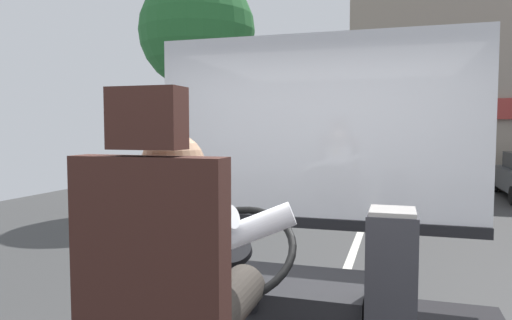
# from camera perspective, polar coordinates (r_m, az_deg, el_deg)

# --- Properties ---
(ground) EXTENTS (18.00, 44.00, 0.06)m
(ground) POSITION_cam_1_polar(r_m,az_deg,el_deg) (10.90, 13.48, -6.12)
(ground) COLOR #3A3A3A
(bus_driver) EXTENTS (0.72, 0.62, 0.73)m
(bus_driver) POSITION_cam_1_polar(r_m,az_deg,el_deg) (1.68, -8.69, -13.24)
(bus_driver) COLOR #332D28
(bus_driver) RESTS_ON driver_seat
(steering_console) EXTENTS (1.10, 1.05, 0.86)m
(steering_console) POSITION_cam_1_polar(r_m,az_deg,el_deg) (2.76, 1.08, -17.62)
(steering_console) COLOR black
(steering_console) RESTS_ON bus_floor
(fare_box) EXTENTS (0.23, 0.26, 0.86)m
(fare_box) POSITION_cam_1_polar(r_m,az_deg,el_deg) (2.40, 16.05, -15.93)
(fare_box) COLOR #333338
(fare_box) RESTS_ON bus_floor
(windshield_panel) EXTENTS (2.50, 0.08, 1.48)m
(windshield_panel) POSITION_cam_1_polar(r_m,az_deg,el_deg) (3.59, 7.05, 0.83)
(windshield_panel) COLOR silver
(street_tree) EXTENTS (2.61, 2.61, 5.33)m
(street_tree) POSITION_cam_1_polar(r_m,az_deg,el_deg) (11.06, -7.14, 14.99)
(street_tree) COLOR #4C3828
(street_tree) RESTS_ON ground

